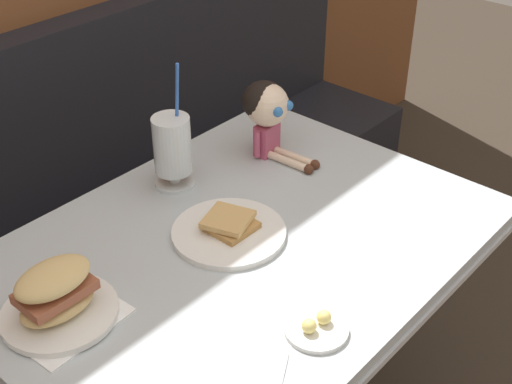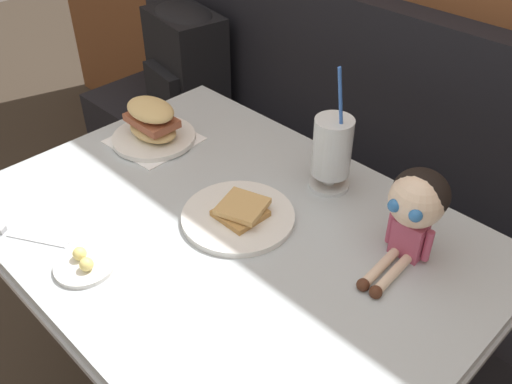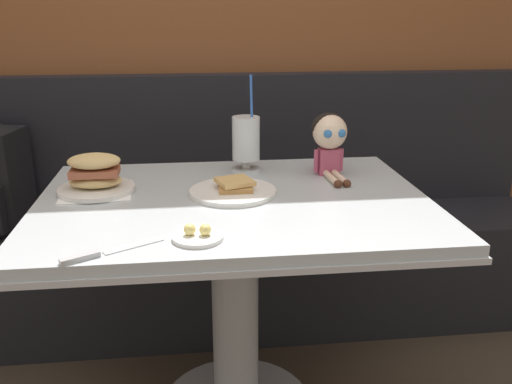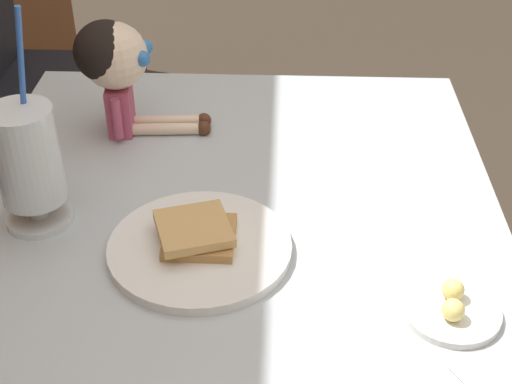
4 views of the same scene
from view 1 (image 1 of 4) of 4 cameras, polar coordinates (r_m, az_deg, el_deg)
name	(u,v)px [view 1 (image 1 of 4)]	position (r m, az deg, el deg)	size (l,w,h in m)	color
booth_bench	(86,266)	(2.16, -13.65, -5.87)	(2.60, 0.48, 1.00)	black
diner_table	(241,309)	(1.64, -1.21, -9.47)	(1.11, 0.81, 0.74)	#B2BCC1
toast_plate	(228,231)	(1.53, -2.27, -3.18)	(0.25, 0.25, 0.04)	white
milkshake_glass	(172,148)	(1.66, -6.81, 3.57)	(0.10, 0.10, 0.32)	silver
sandwich_plate	(57,298)	(1.36, -15.88, -8.27)	(0.22, 0.22, 0.12)	white
butter_saucer	(316,327)	(1.31, 4.92, -10.90)	(0.12, 0.12, 0.04)	white
seated_doll	(267,109)	(1.76, 0.91, 6.78)	(0.12, 0.22, 0.20)	#B74C6B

